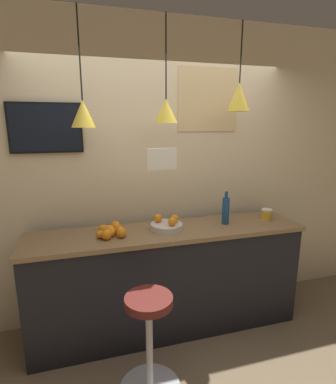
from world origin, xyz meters
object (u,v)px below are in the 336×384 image
at_px(juice_bottle, 226,210).
at_px(mounted_tv, 46,128).
at_px(bar_stool, 149,335).
at_px(fruit_bowl, 167,225).
at_px(spread_jar, 267,214).

distance_m(juice_bottle, mounted_tv, 1.77).
bearing_deg(mounted_tv, juice_bottle, -11.95).
xyz_separation_m(bar_stool, juice_bottle, (0.90, 0.66, 0.67)).
xyz_separation_m(bar_stool, fruit_bowl, (0.32, 0.66, 0.58)).
relative_size(fruit_bowl, spread_jar, 2.66).
height_order(bar_stool, spread_jar, spread_jar).
xyz_separation_m(spread_jar, mounted_tv, (-2.02, 0.33, 0.85)).
relative_size(fruit_bowl, juice_bottle, 0.91).
relative_size(juice_bottle, spread_jar, 2.93).
bearing_deg(mounted_tv, bar_stool, -55.96).
height_order(juice_bottle, spread_jar, juice_bottle).
bearing_deg(bar_stool, mounted_tv, 124.04).
height_order(bar_stool, juice_bottle, juice_bottle).
bearing_deg(fruit_bowl, juice_bottle, -0.07).
bearing_deg(spread_jar, fruit_bowl, 179.96).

